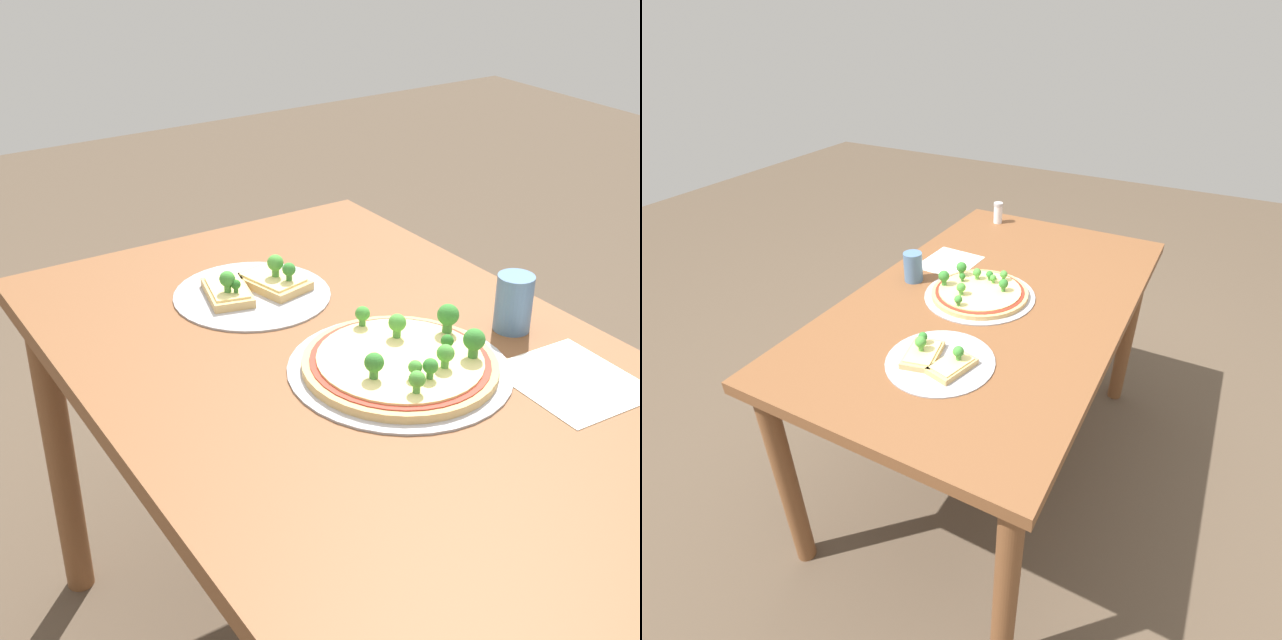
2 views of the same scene
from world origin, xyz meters
The scene contains 5 objects.
dining_table centered at (0.00, 0.00, 0.66)m, with size 1.39×0.82×0.75m.
pizza_tray_whole centered at (-0.01, 0.04, 0.77)m, with size 0.35×0.35×0.07m.
pizza_tray_slice centered at (-0.37, -0.02, 0.76)m, with size 0.29×0.29×0.07m.
drinking_cup centered at (-0.02, 0.28, 0.80)m, with size 0.06×0.06×0.10m, color #4C7099.
paper_menu centered at (0.16, 0.25, 0.75)m, with size 0.20×0.18×0.00m, color silver.
Camera 1 is at (0.93, -0.71, 1.47)m, focal length 50.00 mm.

